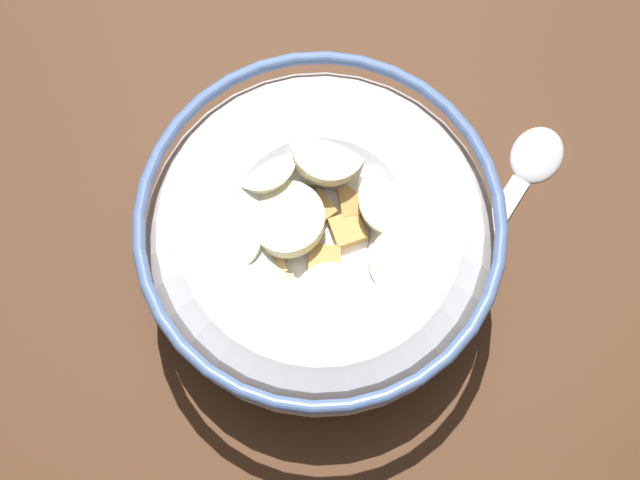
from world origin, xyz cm
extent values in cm
cube|color=#472B19|center=(0.00, 0.00, -1.00)|extent=(124.66, 124.66, 2.00)
cylinder|color=silver|center=(0.00, 0.00, 0.30)|extent=(9.21, 9.21, 0.60)
torus|color=silver|center=(0.00, 0.00, 3.11)|extent=(16.74, 16.74, 6.22)
torus|color=#4C6699|center=(0.00, 0.00, 5.92)|extent=(16.84, 16.84, 0.60)
cylinder|color=white|center=(0.00, 0.00, 3.62)|extent=(13.01, 13.01, 0.40)
cube|color=tan|center=(1.13, -3.20, 4.24)|extent=(1.65, 1.63, 0.72)
cube|color=#B78947|center=(-2.28, 4.35, 4.16)|extent=(2.08, 2.05, 0.87)
cube|color=tan|center=(2.12, 5.32, 4.27)|extent=(1.55, 1.48, 0.84)
cube|color=tan|center=(-3.00, 1.90, 4.19)|extent=(1.72, 1.73, 0.69)
cube|color=tan|center=(2.32, 2.38, 4.30)|extent=(1.69, 1.74, 0.81)
cube|color=#B78947|center=(3.79, 2.28, 4.15)|extent=(2.05, 2.07, 0.78)
cube|color=#AD7F42|center=(2.69, -5.03, 4.34)|extent=(1.91, 1.91, 0.68)
cube|color=#AD7F42|center=(-1.88, -1.32, 4.18)|extent=(1.46, 1.53, 0.81)
cube|color=#AD7F42|center=(0.32, -1.22, 4.05)|extent=(1.98, 1.98, 0.67)
cube|color=#AD7F42|center=(0.93, 3.33, 4.17)|extent=(1.52, 1.51, 0.69)
cube|color=tan|center=(3.60, 3.82, 4.20)|extent=(2.09, 2.08, 0.77)
cube|color=#B78947|center=(-1.31, 0.27, 4.10)|extent=(1.71, 1.74, 0.74)
cube|color=tan|center=(-5.23, -2.13, 4.15)|extent=(2.01, 2.00, 0.73)
cube|color=tan|center=(2.58, 1.04, 4.11)|extent=(1.68, 1.74, 0.84)
cube|color=tan|center=(-4.23, -1.08, 4.31)|extent=(1.70, 1.69, 0.67)
cube|color=#AD7F42|center=(5.46, 0.58, 4.33)|extent=(2.11, 2.10, 0.81)
cube|color=#AD7F42|center=(0.47, 1.36, 4.17)|extent=(1.73, 1.78, 0.82)
cube|color=#AD7F42|center=(3.07, -3.63, 4.12)|extent=(1.60, 1.59, 0.67)
cube|color=tan|center=(-0.70, 5.10, 4.14)|extent=(1.98, 2.01, 0.85)
cube|color=#AD7F42|center=(-1.40, 3.29, 4.14)|extent=(1.56, 1.54, 0.70)
cylinder|color=#F9EFC6|center=(-3.63, 2.35, 5.32)|extent=(3.83, 3.88, 1.28)
cylinder|color=#F4EABC|center=(0.41, 3.53, 5.27)|extent=(4.89, 4.88, 1.02)
cylinder|color=#F4EABC|center=(-0.96, -3.67, 5.45)|extent=(4.18, 4.11, 1.35)
cylinder|color=beige|center=(1.44, -0.71, 4.93)|extent=(3.76, 3.82, 1.21)
cylinder|color=#F9EFC6|center=(-3.70, -0.83, 5.22)|extent=(4.63, 4.64, 1.66)
cylinder|color=#F4EABC|center=(2.32, -3.70, 5.41)|extent=(4.89, 4.83, 1.40)
cylinder|color=beige|center=(4.46, -0.46, 5.13)|extent=(5.00, 5.07, 1.60)
ellipsoid|color=#B7B7BC|center=(-12.14, -3.61, 0.40)|extent=(4.23, 4.27, 0.80)
cube|color=#B7B7BC|center=(-7.14, 1.94, 0.18)|extent=(8.49, 9.27, 0.36)
camera|label=1|loc=(1.68, 10.76, 43.96)|focal=49.77mm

